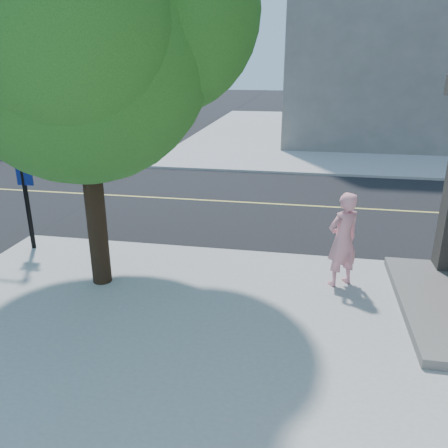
# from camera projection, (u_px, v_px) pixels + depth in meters

# --- Properties ---
(ground) EXTENTS (140.00, 140.00, 0.00)m
(ground) POSITION_uv_depth(u_px,v_px,m) (65.00, 241.00, 12.48)
(ground) COLOR black
(ground) RESTS_ON ground
(road_ew) EXTENTS (140.00, 9.00, 0.01)m
(road_ew) POSITION_uv_depth(u_px,v_px,m) (127.00, 196.00, 16.64)
(road_ew) COLOR black
(road_ew) RESTS_ON ground
(sidewalk_ne) EXTENTS (29.00, 25.00, 0.12)m
(sidewalk_ne) POSITION_uv_depth(u_px,v_px,m) (416.00, 135.00, 30.04)
(sidewalk_ne) COLOR #A6A6A6
(sidewalk_ne) RESTS_ON ground
(filler_ne) EXTENTS (18.00, 16.00, 14.00)m
(filler_ne) POSITION_uv_depth(u_px,v_px,m) (440.00, 19.00, 28.02)
(filler_ne) COLOR slate
(filler_ne) RESTS_ON sidewalk_ne
(man_on_phone) EXTENTS (0.90, 0.84, 2.06)m
(man_on_phone) POSITION_uv_depth(u_px,v_px,m) (343.00, 240.00, 9.49)
(man_on_phone) COLOR pink
(man_on_phone) RESTS_ON sidewalk_se
(street_tree) EXTENTS (6.24, 5.67, 8.28)m
(street_tree) POSITION_uv_depth(u_px,v_px,m) (83.00, 15.00, 8.15)
(street_tree) COLOR black
(street_tree) RESTS_ON sidewalk_se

